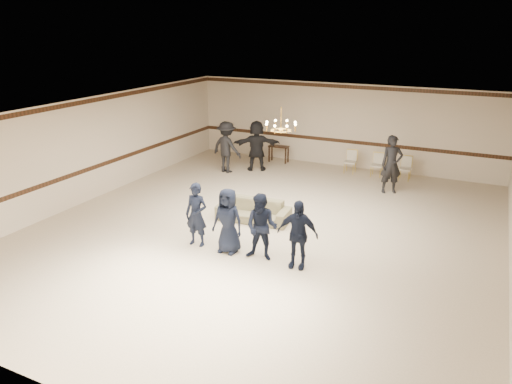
% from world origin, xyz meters
% --- Properties ---
extents(room, '(12.01, 14.01, 3.21)m').
position_xyz_m(room, '(0.00, 0.00, 1.60)').
color(room, beige).
rests_on(room, ground).
extents(chair_rail, '(12.00, 0.02, 0.14)m').
position_xyz_m(chair_rail, '(0.00, 6.99, 1.00)').
color(chair_rail, '#391D11').
rests_on(chair_rail, wall_back).
extents(crown_molding, '(12.00, 0.02, 0.14)m').
position_xyz_m(crown_molding, '(0.00, 6.99, 3.08)').
color(crown_molding, '#391D11').
rests_on(crown_molding, wall_back).
extents(chandelier, '(0.94, 0.94, 0.89)m').
position_xyz_m(chandelier, '(0.00, 1.00, 2.88)').
color(chandelier, gold).
rests_on(chandelier, ceiling).
extents(boy_a, '(0.60, 0.41, 1.63)m').
position_xyz_m(boy_a, '(-1.13, -1.63, 0.81)').
color(boy_a, black).
rests_on(boy_a, floor).
extents(boy_b, '(0.81, 0.54, 1.63)m').
position_xyz_m(boy_b, '(-0.23, -1.63, 0.81)').
color(boy_b, black).
rests_on(boy_b, floor).
extents(boy_c, '(0.85, 0.70, 1.63)m').
position_xyz_m(boy_c, '(0.67, -1.63, 0.81)').
color(boy_c, black).
rests_on(boy_c, floor).
extents(boy_d, '(0.99, 0.50, 1.63)m').
position_xyz_m(boy_d, '(1.57, -1.63, 0.81)').
color(boy_d, black).
rests_on(boy_d, floor).
extents(settee, '(2.13, 0.98, 0.60)m').
position_xyz_m(settee, '(-0.56, 0.42, 0.30)').
color(settee, '#6E6549').
rests_on(settee, floor).
extents(adult_left, '(1.35, 0.92, 1.92)m').
position_xyz_m(adult_left, '(-3.58, 4.29, 0.96)').
color(adult_left, black).
rests_on(adult_left, floor).
extents(adult_mid, '(1.84, 1.31, 1.92)m').
position_xyz_m(adult_mid, '(-2.68, 4.99, 0.96)').
color(adult_mid, black).
rests_on(adult_mid, floor).
extents(adult_right, '(0.83, 0.73, 1.92)m').
position_xyz_m(adult_right, '(2.42, 4.59, 0.96)').
color(adult_right, black).
rests_on(adult_right, floor).
extents(banquet_chair_left, '(0.45, 0.45, 0.85)m').
position_xyz_m(banquet_chair_left, '(0.63, 6.20, 0.42)').
color(banquet_chair_left, beige).
rests_on(banquet_chair_left, floor).
extents(banquet_chair_mid, '(0.43, 0.43, 0.85)m').
position_xyz_m(banquet_chair_mid, '(1.63, 6.20, 0.42)').
color(banquet_chair_mid, beige).
rests_on(banquet_chair_mid, floor).
extents(banquet_chair_right, '(0.43, 0.43, 0.85)m').
position_xyz_m(banquet_chair_right, '(2.63, 6.20, 0.42)').
color(banquet_chair_right, beige).
rests_on(banquet_chair_right, floor).
extents(console_table, '(0.83, 0.39, 0.68)m').
position_xyz_m(console_table, '(-2.37, 6.40, 0.34)').
color(console_table, black).
rests_on(console_table, floor).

